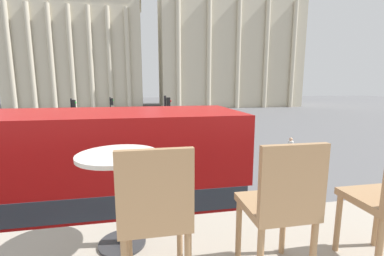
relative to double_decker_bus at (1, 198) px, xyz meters
name	(u,v)px	position (x,y,z in m)	size (l,w,h in m)	color
double_decker_bus	(1,198)	(0.00, 0.00, 0.00)	(10.33, 2.75, 4.08)	black
cafe_dining_table	(119,179)	(2.88, -3.94, 1.69)	(0.60, 0.60, 0.73)	#2D2D30
cafe_chair_0	(155,212)	(3.12, -4.46, 1.67)	(0.40, 0.40, 0.91)	#A87F56
cafe_chair_1	(281,204)	(3.87, -4.50, 1.67)	(0.40, 0.40, 0.91)	#A87F56
plaza_building_left	(81,53)	(-10.05, 55.12, 9.29)	(26.43, 16.71, 23.14)	beige
plaza_building_right	(227,48)	(22.17, 52.24, 10.76)	(31.04, 14.85, 26.06)	beige
traffic_light_near	(167,121)	(4.30, 8.38, 0.39)	(0.42, 0.24, 4.09)	black
traffic_light_mid	(73,116)	(-1.99, 13.95, 0.17)	(0.42, 0.24, 3.73)	black
traffic_light_far	(111,109)	(-0.13, 20.88, 0.02)	(0.42, 0.24, 3.49)	black
car_black	(198,126)	(8.35, 18.76, -1.57)	(4.20, 1.93, 1.35)	black
car_silver	(75,130)	(-3.10, 18.59, -1.57)	(4.20, 1.93, 1.35)	black
pedestrian_grey	(161,142)	(4.14, 10.83, -1.30)	(0.32, 0.32, 1.69)	#282B33
pedestrian_white	(290,149)	(11.61, 7.73, -1.36)	(0.32, 0.32, 1.59)	#282B33
pedestrian_red	(210,124)	(9.16, 17.23, -1.25)	(0.32, 0.32, 1.77)	#282B33
pedestrian_blue	(141,137)	(2.81, 12.37, -1.26)	(0.32, 0.32, 1.75)	#282B33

